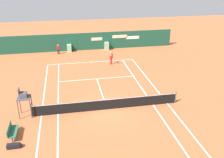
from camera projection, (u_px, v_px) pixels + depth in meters
ground_plane at (106, 106)px, 21.39m from camera, size 80.00×80.00×0.01m
tennis_net at (107, 104)px, 20.66m from camera, size 12.10×0.10×1.07m
sponsor_back_wall at (87, 42)px, 35.65m from camera, size 25.00×1.02×2.44m
umpire_chair at (24, 97)px, 19.32m from camera, size 1.00×1.00×2.45m
player_bench at (12, 130)px, 17.29m from camera, size 0.54×1.54×0.88m
equipment_bag at (15, 146)px, 16.33m from camera, size 0.98×0.31×0.32m
player_on_baseline at (111, 57)px, 30.26m from camera, size 0.47×0.81×1.80m
ball_kid_right_post at (58, 49)px, 34.01m from camera, size 0.45×0.19×1.35m
tennis_ball_by_sideline at (111, 79)px, 26.50m from camera, size 0.07×0.07×0.07m
tennis_ball_mid_court at (79, 76)px, 27.28m from camera, size 0.07×0.07×0.07m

